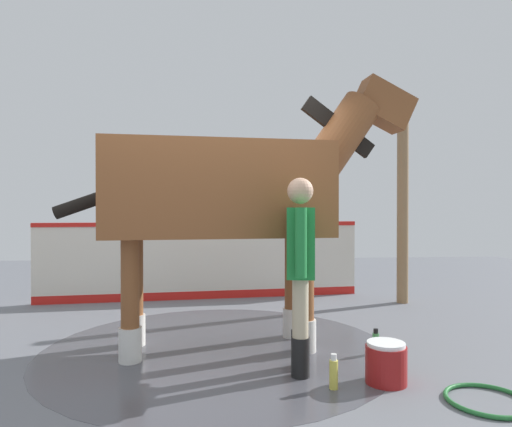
% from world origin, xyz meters
% --- Properties ---
extents(ground_plane, '(16.00, 16.00, 0.02)m').
position_xyz_m(ground_plane, '(0.00, 0.00, -0.01)').
color(ground_plane, slate).
extents(wet_patch, '(3.37, 3.37, 0.00)m').
position_xyz_m(wet_patch, '(0.14, 0.15, 0.00)').
color(wet_patch, '#4C4C54').
rests_on(wet_patch, ground).
extents(barrier_wall, '(4.81, 0.58, 1.16)m').
position_xyz_m(barrier_wall, '(-0.11, 2.59, 0.54)').
color(barrier_wall, silver).
rests_on(barrier_wall, ground).
extents(roof_post_near, '(0.16, 0.16, 2.86)m').
position_xyz_m(roof_post_near, '(2.78, 2.09, 1.43)').
color(roof_post_near, olive).
rests_on(roof_post_near, ground).
extents(horse, '(3.54, 1.10, 2.71)m').
position_xyz_m(horse, '(0.27, 0.17, 1.51)').
color(horse, brown).
rests_on(horse, ground).
extents(handler, '(0.29, 0.65, 1.61)m').
position_xyz_m(handler, '(0.82, -0.53, 0.92)').
color(handler, black).
rests_on(handler, ground).
extents(wash_bucket, '(0.32, 0.32, 0.32)m').
position_xyz_m(wash_bucket, '(1.45, -0.82, 0.16)').
color(wash_bucket, maroon).
rests_on(wash_bucket, ground).
extents(bottle_shampoo, '(0.06, 0.06, 0.26)m').
position_xyz_m(bottle_shampoo, '(1.01, -0.90, 0.12)').
color(bottle_shampoo, '#D8CC4C').
rests_on(bottle_shampoo, ground).
extents(bottle_spray, '(0.06, 0.06, 0.24)m').
position_xyz_m(bottle_spray, '(1.61, -0.13, 0.11)').
color(bottle_spray, '#4CA559').
rests_on(bottle_spray, ground).
extents(hose_coil, '(0.58, 0.58, 0.03)m').
position_xyz_m(hose_coil, '(2.03, -1.21, 0.02)').
color(hose_coil, '#267233').
rests_on(hose_coil, ground).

